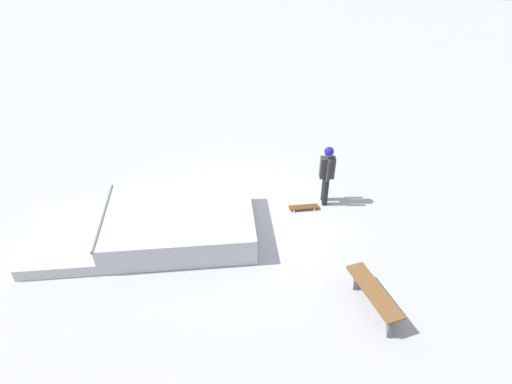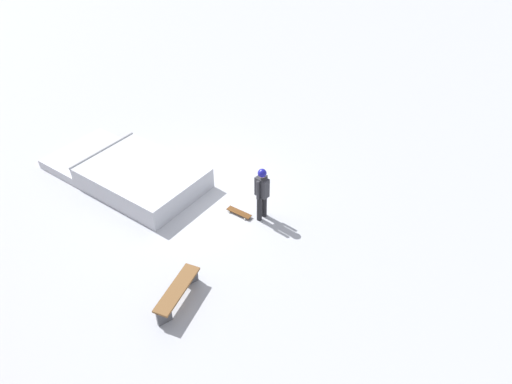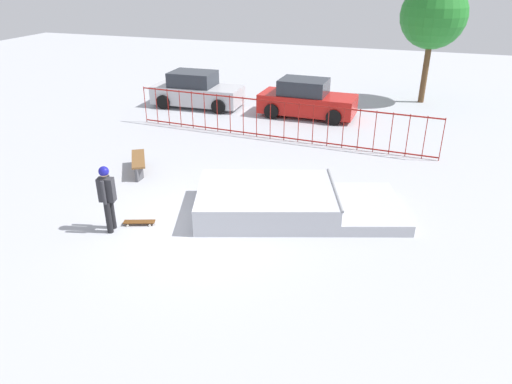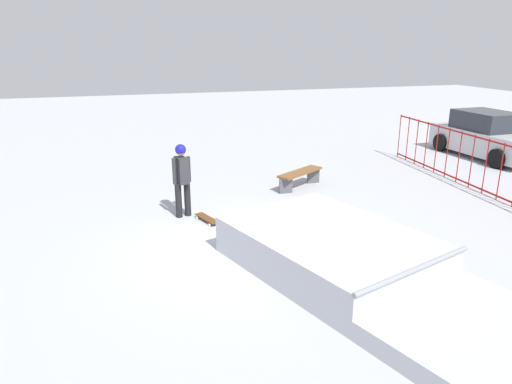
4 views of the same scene
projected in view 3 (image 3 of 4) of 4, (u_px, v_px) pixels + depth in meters
The scene contains 9 objects.
ground_plane at pixel (201, 225), 12.21m from camera, with size 60.00×60.00×0.00m, color #A8AAB2.
skate_ramp at pixel (284, 202), 12.70m from camera, with size 5.94×4.15×0.74m.
skater at pixel (107, 194), 11.55m from camera, with size 0.42×0.43×1.73m.
skateboard at pixel (139, 222), 12.20m from camera, with size 0.82×0.45×0.09m.
perimeter_fence at pixel (277, 120), 17.86m from camera, with size 11.69×0.83×1.50m.
park_bench at pixel (138, 162), 15.18m from camera, with size 1.18×1.57×0.48m.
parked_car_silver at pixel (197, 91), 22.08m from camera, with size 4.14×2.00×1.60m.
parked_car_red at pixel (306, 100), 20.65m from camera, with size 4.15×2.03×1.60m.
distant_tree at pixel (434, 16), 21.38m from camera, with size 2.96×2.96×5.44m.
Camera 3 is at (4.67, -9.67, 6.04)m, focal length 33.49 mm.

